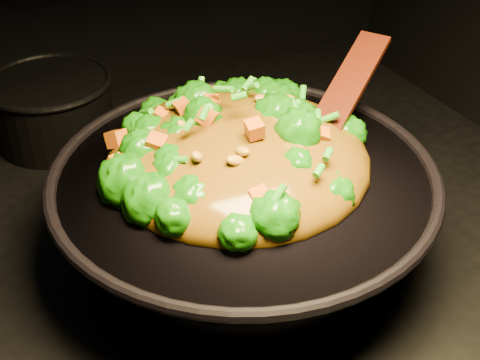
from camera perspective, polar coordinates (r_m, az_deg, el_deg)
wok at (r=0.83m, az=0.31°, el=-3.08°), size 0.56×0.56×0.13m
stir_fry at (r=0.78m, az=-0.15°, el=4.74°), size 0.35×0.35×0.11m
spatula at (r=0.84m, az=8.01°, el=5.83°), size 0.24×0.18×0.11m
back_pot at (r=1.12m, az=-15.67°, el=5.87°), size 0.20×0.20×0.11m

